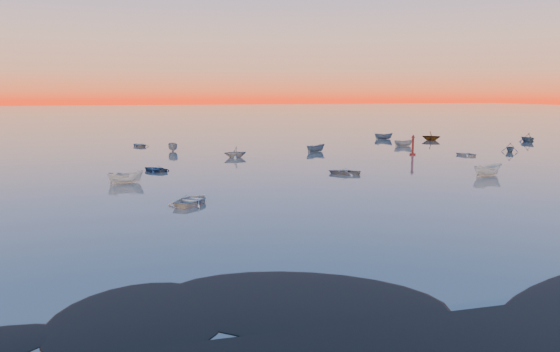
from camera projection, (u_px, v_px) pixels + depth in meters
name	position (u px, v px, depth m)	size (l,w,h in m)	color
ground	(202.00, 135.00, 122.98)	(600.00, 600.00, 0.00)	#6B6259
mud_lobes	(465.00, 292.00, 26.73)	(140.00, 6.00, 0.07)	black
moored_fleet	(244.00, 160.00, 78.19)	(124.00, 58.00, 1.20)	silver
boat_near_center	(126.00, 183.00, 58.80)	(3.78, 1.60, 1.31)	silver
channel_marker	(413.00, 147.00, 84.93)	(0.93, 0.93, 3.30)	#4B1010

